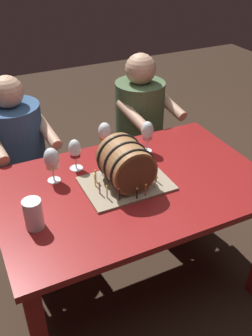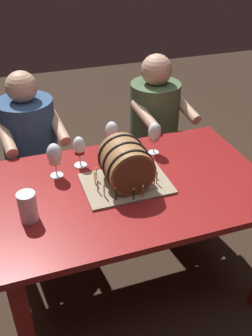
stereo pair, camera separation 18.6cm
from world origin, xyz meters
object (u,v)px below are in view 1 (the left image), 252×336
barrel_cake (126,166)px  person_seated_left (21,166)px  wine_glass_red (75,150)px  person_seated_right (139,137)px  wine_glass_rose (147,132)px  beer_pint (33,214)px  wine_glass_amber (104,133)px  dining_table (132,200)px  wine_glass_white (52,160)px

barrel_cake → person_seated_left: (-0.40, 0.75, -0.33)m
wine_glass_red → person_seated_right: 0.88m
barrel_cake → wine_glass_rose: size_ratio=2.28×
beer_pint → wine_glass_red: bearing=48.7°
wine_glass_amber → wine_glass_red: size_ratio=1.05×
barrel_cake → wine_glass_rose: bearing=44.4°
wine_glass_red → person_seated_right: (0.65, 0.50, -0.32)m
barrel_cake → person_seated_left: size_ratio=0.38×
person_seated_right → person_seated_left: bearing=-180.0°
dining_table → barrel_cake: 0.22m
beer_pint → person_seated_left: 0.91m
dining_table → wine_glass_rose: size_ratio=7.29×
dining_table → wine_glass_red: size_ratio=7.83×
wine_glass_white → dining_table: bearing=-29.7°
wine_glass_rose → beer_pint: wine_glass_rose is taller
wine_glass_rose → beer_pint: (-0.75, -0.36, -0.06)m
wine_glass_rose → wine_glass_amber: (-0.22, 0.10, -0.00)m
wine_glass_red → person_seated_left: size_ratio=0.16×
wine_glass_rose → wine_glass_white: size_ratio=0.99×
barrel_cake → wine_glass_white: (-0.32, 0.19, 0.01)m
wine_glass_white → person_seated_right: 1.02m
beer_pint → person_seated_right: bearing=41.7°
dining_table → wine_glass_red: wine_glass_red is taller
barrel_cake → beer_pint: (-0.49, -0.11, -0.05)m
wine_glass_white → beer_pint: bearing=-120.1°
wine_glass_amber → person_seated_left: (-0.43, 0.40, -0.33)m
wine_glass_rose → wine_glass_white: 0.57m
beer_pint → person_seated_right: (0.96, 0.86, -0.27)m
person_seated_left → wine_glass_amber: bearing=-43.1°
wine_glass_rose → wine_glass_red: 0.43m
person_seated_right → dining_table: bearing=-119.9°
person_seated_right → wine_glass_white: bearing=-144.8°
beer_pint → wine_glass_white: bearing=59.9°
beer_pint → person_seated_right: person_seated_right is taller
dining_table → barrel_cake: bearing=165.8°
wine_glass_rose → barrel_cake: bearing=-135.6°
wine_glass_rose → wine_glass_red: size_ratio=1.07×
beer_pint → person_seated_right: 1.32m
barrel_cake → wine_glass_amber: (0.03, 0.35, 0.01)m
wine_glass_white → wine_glass_red: size_ratio=1.09×
wine_glass_rose → beer_pint: size_ratio=1.34×
wine_glass_amber → wine_glass_white: bearing=-156.2°
barrel_cake → wine_glass_white: size_ratio=2.25×
wine_glass_amber → person_seated_right: 0.68m
barrel_cake → wine_glass_rose: 0.35m
barrel_cake → person_seated_right: size_ratio=0.38×
barrel_cake → wine_glass_amber: size_ratio=2.33×
wine_glass_white → person_seated_right: (0.79, 0.55, -0.33)m
barrel_cake → beer_pint: size_ratio=3.06×
barrel_cake → wine_glass_red: barrel_cake is taller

